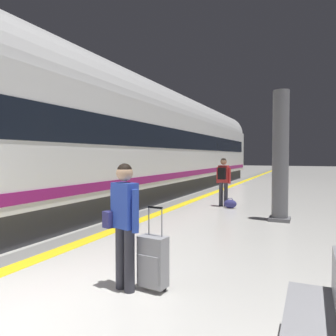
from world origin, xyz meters
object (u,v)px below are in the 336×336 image
Objects in this scene: high_speed_train at (127,138)px; platform_bench at (321,326)px; duffel_bag_near at (230,204)px; passenger_near at (223,178)px; traveller_foreground at (124,217)px; platform_pillar at (280,159)px; rolling_suitcase_foreground at (153,261)px.

high_speed_train is 19.65× the size of platform_bench.
high_speed_train reaches higher than duffel_bag_near.
passenger_near is (3.66, 0.55, -1.48)m from high_speed_train.
passenger_near reaches higher than duffel_bag_near.
traveller_foreground is 5.97m from platform_pillar.
traveller_foreground is 3.87× the size of duffel_bag_near.
high_speed_train is at bearing 129.45° from platform_bench.
high_speed_train is 8.39m from traveller_foreground.
platform_bench reaches higher than duffel_bag_near.
rolling_suitcase_foreground is 0.66× the size of platform_bench.
traveller_foreground is (4.24, -7.08, -1.52)m from high_speed_train.
traveller_foreground is at bearing -159.63° from rolling_suitcase_foreground.
duffel_bag_near is at bearing 137.59° from platform_pillar.
rolling_suitcase_foreground is 5.86m from platform_pillar.
traveller_foreground reaches higher than duffel_bag_near.
high_speed_train is 19.61× the size of traveller_foreground.
rolling_suitcase_foreground is at bearing -56.47° from high_speed_train.
rolling_suitcase_foreground is 7.58m from passenger_near.
high_speed_train is at bearing 123.53° from rolling_suitcase_foreground.
platform_bench is at bearing -82.60° from platform_pillar.
rolling_suitcase_foreground is at bearing 151.63° from platform_bench.
high_speed_train reaches higher than rolling_suitcase_foreground.
rolling_suitcase_foreground is 2.55× the size of duffel_bag_near.
rolling_suitcase_foreground is 2.28m from platform_bench.
traveller_foreground is 0.47× the size of platform_pillar.
duffel_bag_near is 0.26× the size of platform_bench.
rolling_suitcase_foreground is at bearing -85.06° from duffel_bag_near.
traveller_foreground is 7.65m from passenger_near.
platform_bench is at bearing -28.37° from rolling_suitcase_foreground.
duffel_bag_near is at bearing 92.00° from traveller_foreground.
platform_pillar is at bearing -42.41° from duffel_bag_near.
passenger_near is 0.48× the size of platform_pillar.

